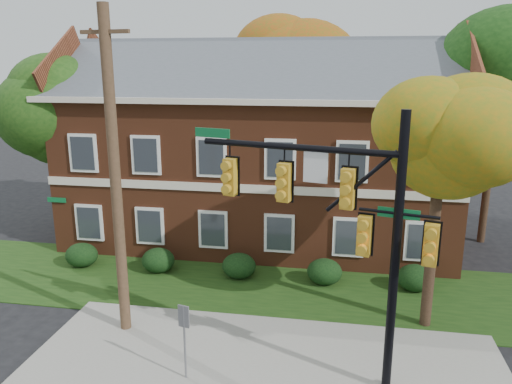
% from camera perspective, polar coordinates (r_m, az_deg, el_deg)
% --- Properties ---
extents(ground, '(120.00, 120.00, 0.00)m').
position_cam_1_polar(ground, '(14.92, 0.53, -20.80)').
color(ground, black).
rests_on(ground, ground).
extents(sidewalk, '(14.00, 5.00, 0.08)m').
position_cam_1_polar(sidewalk, '(15.72, 1.15, -18.60)').
color(sidewalk, gray).
rests_on(sidewalk, ground).
extents(grass_strip, '(30.00, 6.00, 0.04)m').
position_cam_1_polar(grass_strip, '(20.07, 3.35, -10.90)').
color(grass_strip, '#193811').
rests_on(grass_strip, ground).
extents(apartment_building, '(18.80, 8.80, 9.74)m').
position_cam_1_polar(apartment_building, '(24.57, 0.45, 6.01)').
color(apartment_building, brown).
rests_on(apartment_building, ground).
extents(hedge_far_left, '(1.40, 1.26, 1.05)m').
position_cam_1_polar(hedge_far_left, '(23.15, -19.31, -6.82)').
color(hedge_far_left, black).
rests_on(hedge_far_left, ground).
extents(hedge_left, '(1.40, 1.26, 1.05)m').
position_cam_1_polar(hedge_left, '(21.71, -11.12, -7.67)').
color(hedge_left, black).
rests_on(hedge_left, ground).
extents(hedge_center, '(1.40, 1.26, 1.05)m').
position_cam_1_polar(hedge_center, '(20.78, -1.96, -8.43)').
color(hedge_center, black).
rests_on(hedge_center, ground).
extents(hedge_right, '(1.40, 1.26, 1.05)m').
position_cam_1_polar(hedge_right, '(20.40, 7.84, -9.01)').
color(hedge_right, black).
rests_on(hedge_right, ground).
extents(hedge_far_right, '(1.40, 1.26, 1.05)m').
position_cam_1_polar(hedge_far_right, '(20.63, 17.73, -9.34)').
color(hedge_far_right, black).
rests_on(hedge_far_right, ground).
extents(tree_near_right, '(4.50, 4.25, 8.58)m').
position_cam_1_polar(tree_near_right, '(16.34, 21.45, 6.64)').
color(tree_near_right, black).
rests_on(tree_near_right, ground).
extents(tree_left_rear, '(5.40, 5.10, 8.88)m').
position_cam_1_polar(tree_left_rear, '(26.71, -21.33, 9.38)').
color(tree_left_rear, black).
rests_on(tree_left_rear, ground).
extents(tree_right_rear, '(6.30, 5.95, 10.62)m').
position_cam_1_polar(tree_right_rear, '(25.90, 26.95, 11.88)').
color(tree_right_rear, black).
rests_on(tree_right_rear, ground).
extents(tree_far_rear, '(6.84, 6.46, 11.52)m').
position_cam_1_polar(tree_far_rear, '(31.92, 5.30, 14.86)').
color(tree_far_rear, black).
rests_on(tree_far_rear, ground).
extents(traffic_signal, '(6.62, 1.87, 7.58)m').
position_cam_1_polar(traffic_signal, '(13.13, 10.01, -3.10)').
color(traffic_signal, gray).
rests_on(traffic_signal, ground).
extents(utility_pole, '(1.60, 0.39, 10.30)m').
position_cam_1_polar(utility_pole, '(15.96, -15.79, 1.66)').
color(utility_pole, '#463420').
rests_on(utility_pole, ground).
extents(sign_post, '(0.33, 0.12, 2.29)m').
position_cam_1_polar(sign_post, '(14.27, -8.20, -15.35)').
color(sign_post, slate).
rests_on(sign_post, ground).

